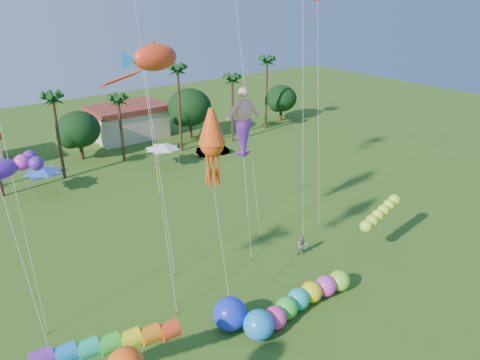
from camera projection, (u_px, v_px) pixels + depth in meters
tree_line at (101, 126)px, 60.07m from camera, size 69.46×8.91×11.00m
buildings_row at (37, 141)px, 61.60m from camera, size 35.00×7.00×4.00m
tent_row at (44, 171)px, 49.70m from camera, size 31.00×4.00×0.60m
car_b at (213, 150)px, 62.27m from camera, size 4.51×2.38×1.41m
spectator_b at (302, 245)px, 39.14m from camera, size 1.14×1.07×1.88m
caterpillar_inflatable at (295, 303)px, 32.21m from camera, size 9.92×2.44×2.02m
blue_ball at (230, 314)px, 30.75m from camera, size 2.28×2.28×2.28m
rainbow_tube at (138, 345)px, 25.29m from camera, size 8.65×2.74×3.69m
green_worm at (366, 226)px, 37.60m from camera, size 9.64×2.38×3.77m
merman_kite at (243, 129)px, 38.23m from camera, size 3.17×4.60×13.10m
fish_kite at (155, 58)px, 30.23m from camera, size 4.82×6.08×17.74m
squid_kite at (212, 145)px, 30.26m from camera, size 2.12×4.36×14.10m
delta_kite_red at (318, 3)px, 39.93m from camera, size 2.01×3.47×20.67m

